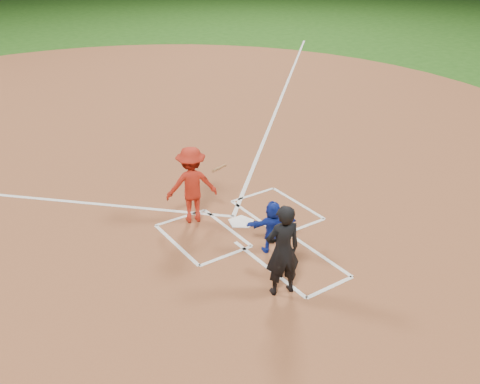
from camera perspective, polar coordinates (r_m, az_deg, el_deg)
ground at (r=11.59m, az=0.11°, el=-3.30°), size 120.00×120.00×0.00m
home_plate_dirt at (r=16.41m, az=-11.90°, el=5.49°), size 28.00×28.00×0.01m
home_plate at (r=11.58m, az=0.11°, el=-3.21°), size 0.60×0.60×0.02m
catcher at (r=10.38m, az=3.50°, el=-3.72°), size 1.04×0.68×1.07m
umpire at (r=9.09m, az=4.57°, el=-6.24°), size 0.71×0.55×1.71m
chalk_markings at (r=15.79m, az=-10.86°, el=4.77°), size 28.35×17.32×0.01m
batter_at_plate at (r=11.33m, az=-5.17°, el=0.77°), size 1.57×0.96×1.69m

